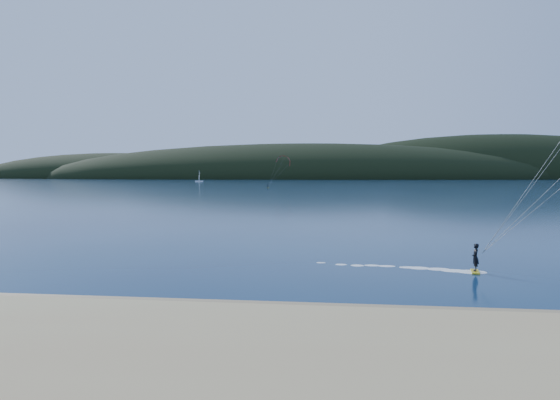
# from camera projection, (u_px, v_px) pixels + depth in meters

# --- Properties ---
(ground) EXTENTS (1800.00, 1800.00, 0.00)m
(ground) POSITION_uv_depth(u_px,v_px,m) (180.00, 341.00, 18.33)
(ground) COLOR #081E3C
(ground) RESTS_ON ground
(wet_sand) EXTENTS (220.00, 2.50, 0.10)m
(wet_sand) POSITION_uv_depth(u_px,v_px,m) (210.00, 307.00, 22.79)
(wet_sand) COLOR #907553
(wet_sand) RESTS_ON ground
(headland) EXTENTS (1200.00, 310.00, 140.00)m
(headland) POSITION_uv_depth(u_px,v_px,m) (330.00, 179.00, 757.66)
(headland) COLOR black
(headland) RESTS_ON ground
(kitesurfer_far) EXTENTS (12.48, 5.34, 15.08)m
(kitesurfer_far) POSITION_uv_depth(u_px,v_px,m) (283.00, 163.00, 226.98)
(kitesurfer_far) COLOR gold
(kitesurfer_far) RESTS_ON ground
(sailboat) EXTENTS (7.68, 4.74, 10.68)m
(sailboat) POSITION_uv_depth(u_px,v_px,m) (199.00, 181.00, 434.59)
(sailboat) COLOR white
(sailboat) RESTS_ON ground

